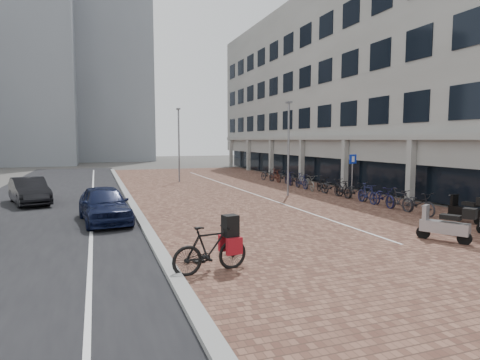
% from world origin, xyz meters
% --- Properties ---
extents(ground, '(140.00, 140.00, 0.00)m').
position_xyz_m(ground, '(0.00, 0.00, 0.00)').
color(ground, '#474442').
rests_on(ground, ground).
extents(plaza_brick, '(14.50, 42.00, 0.04)m').
position_xyz_m(plaza_brick, '(2.00, 12.00, 0.01)').
color(plaza_brick, brown).
rests_on(plaza_brick, ground).
extents(street_asphalt, '(8.00, 50.00, 0.03)m').
position_xyz_m(street_asphalt, '(-9.00, 12.00, 0.01)').
color(street_asphalt, black).
rests_on(street_asphalt, ground).
extents(curb, '(0.35, 42.00, 0.14)m').
position_xyz_m(curb, '(-5.10, 12.00, 0.07)').
color(curb, gray).
rests_on(curb, ground).
extents(lane_line, '(0.12, 44.00, 0.00)m').
position_xyz_m(lane_line, '(-7.00, 12.00, 0.02)').
color(lane_line, white).
rests_on(lane_line, street_asphalt).
extents(parking_line, '(0.10, 30.00, 0.00)m').
position_xyz_m(parking_line, '(2.20, 12.00, 0.04)').
color(parking_line, white).
rests_on(parking_line, plaza_brick).
extents(office_building, '(8.40, 40.00, 15.00)m').
position_xyz_m(office_building, '(12.97, 16.00, 8.44)').
color(office_building, '#A1A19C').
rests_on(office_building, ground).
extents(bg_towers, '(33.00, 23.00, 32.00)m').
position_xyz_m(bg_towers, '(-14.34, 48.94, 13.96)').
color(bg_towers, gray).
rests_on(bg_towers, ground).
extents(car_navy, '(2.22, 4.47, 1.46)m').
position_xyz_m(car_navy, '(-6.50, 3.93, 0.73)').
color(car_navy, black).
rests_on(car_navy, ground).
extents(car_dark, '(2.59, 4.43, 1.38)m').
position_xyz_m(car_dark, '(-10.03, 10.10, 0.69)').
color(car_dark, black).
rests_on(car_dark, ground).
extents(hero_bike, '(2.06, 0.86, 1.41)m').
position_xyz_m(hero_bike, '(-4.17, -3.54, 0.63)').
color(hero_bike, black).
rests_on(hero_bike, ground).
extents(shoes, '(0.40, 0.37, 0.08)m').
position_xyz_m(shoes, '(-4.25, -2.69, 0.04)').
color(shoes, black).
rests_on(shoes, ground).
extents(scooter_mid, '(0.65, 1.65, 1.11)m').
position_xyz_m(scooter_mid, '(7.04, -1.04, 0.55)').
color(scooter_mid, black).
rests_on(scooter_mid, ground).
extents(scooter_back, '(1.31, 1.77, 1.19)m').
position_xyz_m(scooter_back, '(3.77, -3.10, 0.59)').
color(scooter_back, '#9E9EA3').
rests_on(scooter_back, ground).
extents(parking_sign, '(0.52, 0.14, 2.49)m').
position_xyz_m(parking_sign, '(6.77, 6.24, 1.67)').
color(parking_sign, slate).
rests_on(parking_sign, ground).
extents(lamp_near, '(0.12, 0.12, 5.44)m').
position_xyz_m(lamp_near, '(3.83, 8.35, 2.72)').
color(lamp_near, gray).
rests_on(lamp_near, ground).
extents(lamp_far, '(0.12, 0.12, 5.67)m').
position_xyz_m(lamp_far, '(-0.64, 18.35, 2.84)').
color(lamp_far, gray).
rests_on(lamp_far, ground).
extents(bike_row, '(1.31, 18.11, 1.05)m').
position_xyz_m(bike_row, '(6.48, 9.05, 0.52)').
color(bike_row, black).
rests_on(bike_row, ground).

